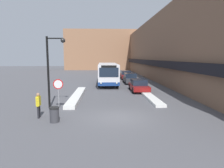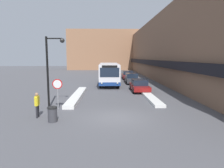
{
  "view_description": "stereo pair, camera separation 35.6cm",
  "coord_description": "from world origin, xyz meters",
  "views": [
    {
      "loc": [
        -1.0,
        -12.82,
        3.96
      ],
      "look_at": [
        -0.12,
        6.57,
        1.36
      ],
      "focal_mm": 32.0,
      "sensor_mm": 36.0,
      "label": 1
    },
    {
      "loc": [
        -0.64,
        -12.83,
        3.96
      ],
      "look_at": [
        -0.12,
        6.57,
        1.36
      ],
      "focal_mm": 32.0,
      "sensor_mm": 36.0,
      "label": 2
    }
  ],
  "objects": [
    {
      "name": "parked_car_front",
      "position": [
        3.2,
        10.23,
        0.71
      ],
      "size": [
        1.9,
        4.47,
        1.4
      ],
      "color": "maroon",
      "rests_on": "ground_plane"
    },
    {
      "name": "pedestrian",
      "position": [
        -5.23,
        0.13,
        1.0
      ],
      "size": [
        0.23,
        0.54,
        1.67
      ],
      "rotation": [
        0.0,
        0.0,
        -1.56
      ],
      "color": "#232328",
      "rests_on": "ground_plane"
    },
    {
      "name": "snow_bank_right",
      "position": [
        3.6,
        6.33,
        0.12
      ],
      "size": [
        0.9,
        7.96,
        0.23
      ],
      "color": "silver",
      "rests_on": "ground_plane"
    },
    {
      "name": "building_backdrop_far",
      "position": [
        0.0,
        53.58,
        6.3
      ],
      "size": [
        26.0,
        8.0,
        12.6
      ],
      "color": "#996B4C",
      "rests_on": "ground_plane"
    },
    {
      "name": "snow_bank_left",
      "position": [
        -3.6,
        6.92,
        0.15
      ],
      "size": [
        0.9,
        9.68,
        0.3
      ],
      "color": "silver",
      "rests_on": "ground_plane"
    },
    {
      "name": "building_row_right",
      "position": [
        9.98,
        24.0,
        5.4
      ],
      "size": [
        5.5,
        60.0,
        10.84
      ],
      "color": "brown",
      "rests_on": "ground_plane"
    },
    {
      "name": "ground_plane",
      "position": [
        0.0,
        0.0,
        0.0
      ],
      "size": [
        160.0,
        160.0,
        0.0
      ],
      "primitive_type": "plane",
      "color": "#515156"
    },
    {
      "name": "trash_bin",
      "position": [
        -3.99,
        -0.81,
        0.48
      ],
      "size": [
        0.59,
        0.59,
        0.95
      ],
      "color": "#38383D",
      "rests_on": "ground_plane"
    },
    {
      "name": "parked_car_middle",
      "position": [
        3.2,
        17.68,
        0.76
      ],
      "size": [
        1.9,
        4.68,
        1.53
      ],
      "color": "#38383D",
      "rests_on": "ground_plane"
    },
    {
      "name": "city_bus",
      "position": [
        -0.28,
        16.68,
        1.68
      ],
      "size": [
        2.71,
        10.97,
        3.04
      ],
      "color": "silver",
      "rests_on": "ground_plane"
    },
    {
      "name": "street_lamp",
      "position": [
        -4.88,
        2.66,
        3.49
      ],
      "size": [
        1.46,
        0.36,
        5.53
      ],
      "color": "black",
      "rests_on": "ground_plane"
    },
    {
      "name": "stop_sign",
      "position": [
        -4.39,
        2.29,
        1.69
      ],
      "size": [
        0.76,
        0.08,
        2.33
      ],
      "color": "gray",
      "rests_on": "ground_plane"
    },
    {
      "name": "parked_car_back",
      "position": [
        3.2,
        23.69,
        0.76
      ],
      "size": [
        1.87,
        4.76,
        1.52
      ],
      "color": "maroon",
      "rests_on": "ground_plane"
    }
  ]
}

